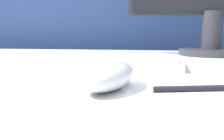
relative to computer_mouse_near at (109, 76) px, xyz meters
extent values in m
cube|color=navy|center=(-0.08, 0.81, -0.22)|extent=(5.00, 0.03, 1.00)
ellipsoid|color=silver|center=(0.00, 0.00, 0.00)|extent=(0.09, 0.14, 0.04)
cube|color=silver|center=(-0.07, 0.21, -0.01)|extent=(0.40, 0.15, 0.02)
cube|color=silver|center=(-0.07, 0.21, 0.00)|extent=(0.37, 0.13, 0.01)
cylinder|color=#28282D|center=(0.25, 0.51, -0.01)|extent=(0.19, 0.19, 0.02)
cylinder|color=#28282D|center=(0.25, 0.51, 0.06)|extent=(0.06, 0.06, 0.12)
cylinder|color=black|center=(0.13, 0.01, -0.01)|extent=(0.14, 0.04, 0.01)
camera|label=1|loc=(0.05, -0.34, 0.06)|focal=42.00mm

